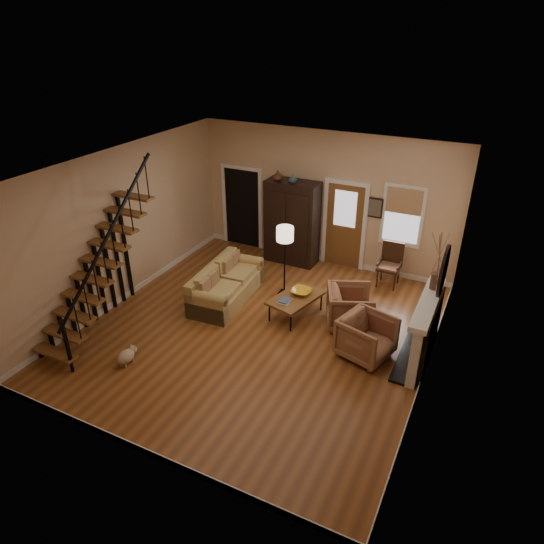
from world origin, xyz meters
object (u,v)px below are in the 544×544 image
at_px(armoire, 292,222).
at_px(armchair_left, 367,337).
at_px(sofa, 227,284).
at_px(armchair_right, 350,307).
at_px(coffee_table, 296,306).
at_px(floor_lamp, 285,261).
at_px(side_chair, 389,266).

height_order(armoire, armchair_left, armoire).
bearing_deg(sofa, armoire, 74.23).
relative_size(armoire, armchair_right, 2.33).
height_order(sofa, armchair_left, armchair_left).
relative_size(coffee_table, armchair_right, 1.33).
relative_size(armchair_left, armchair_right, 0.99).
height_order(armchair_right, floor_lamp, floor_lamp).
distance_m(armchair_right, floor_lamp, 1.84).
height_order(coffee_table, floor_lamp, floor_lamp).
height_order(armoire, sofa, armoire).
height_order(coffee_table, armchair_right, armchair_right).
distance_m(sofa, floor_lamp, 1.37).
distance_m(coffee_table, armchair_left, 1.84).
distance_m(armoire, floor_lamp, 1.72).
relative_size(sofa, floor_lamp, 1.28).
bearing_deg(armoire, coffee_table, -63.78).
height_order(armoire, floor_lamp, armoire).
bearing_deg(floor_lamp, sofa, -142.77).
height_order(sofa, side_chair, side_chair).
bearing_deg(floor_lamp, side_chair, 35.31).
relative_size(floor_lamp, side_chair, 1.60).
distance_m(armchair_left, side_chair, 2.83).
bearing_deg(side_chair, armoire, 175.52).
height_order(coffee_table, armchair_left, armchair_left).
height_order(floor_lamp, side_chair, floor_lamp).
bearing_deg(armchair_right, sofa, 72.09).
relative_size(sofa, armchair_right, 2.31).
distance_m(sofa, armchair_left, 3.39).
distance_m(sofa, coffee_table, 1.64).
bearing_deg(armchair_right, floor_lamp, 49.39).
bearing_deg(coffee_table, side_chair, 56.70).
xyz_separation_m(armoire, armchair_left, (2.85, -3.01, -0.64)).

